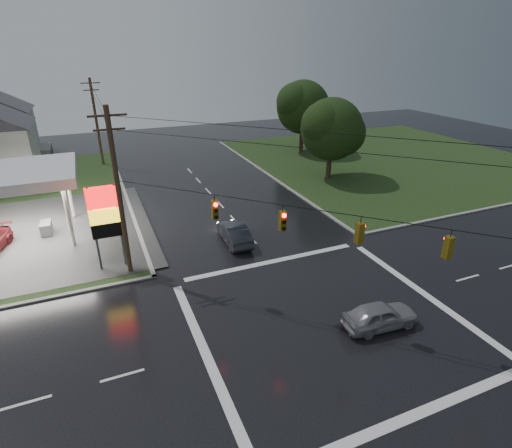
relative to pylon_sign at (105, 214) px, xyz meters
name	(u,v)px	position (x,y,z in m)	size (l,w,h in m)	color
ground	(325,318)	(10.50, -10.50, -4.01)	(120.00, 120.00, 0.00)	black
grass_ne	(389,159)	(36.50, 15.50, -3.97)	(36.00, 36.00, 0.08)	#1A3216
pylon_sign	(105,214)	(0.00, 0.00, 0.00)	(2.00, 0.35, 6.00)	#59595E
utility_pole_nw	(119,192)	(1.00, -1.00, 1.71)	(2.20, 0.32, 11.00)	#382619
utility_pole_n	(96,121)	(1.00, 27.50, 1.46)	(2.20, 0.32, 10.50)	#382619
traffic_signals	(335,213)	(10.52, -10.52, 2.47)	(26.87, 26.87, 1.47)	black
tree_ne_near	(333,129)	(24.64, 11.49, 1.55)	(7.99, 6.80, 8.98)	black
tree_ne_far	(304,107)	(27.65, 23.49, 2.17)	(8.46, 7.20, 9.80)	black
car_north	(234,233)	(9.05, 0.46, -3.24)	(1.64, 4.69, 1.55)	#21232A
car_crossing	(380,315)	(12.88, -12.22, -3.29)	(1.70, 4.21, 1.44)	gray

